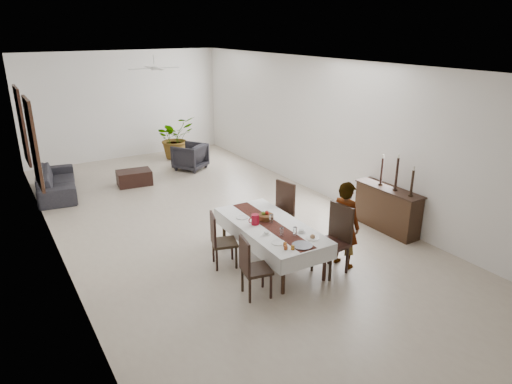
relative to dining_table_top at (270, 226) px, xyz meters
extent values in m
cube|color=#BDAE96|center=(-0.10, 1.97, -0.64)|extent=(6.00, 12.00, 0.00)
cube|color=white|center=(-0.10, 1.97, 2.56)|extent=(6.00, 12.00, 0.02)
cube|color=white|center=(-0.10, 7.97, 0.96)|extent=(6.00, 0.02, 3.20)
cube|color=white|center=(-0.10, -4.03, 0.96)|extent=(6.00, 0.02, 3.20)
cube|color=white|center=(-3.10, 1.97, 0.96)|extent=(0.02, 12.00, 3.20)
cube|color=white|center=(2.90, 1.97, 0.96)|extent=(0.02, 12.00, 3.20)
cube|color=black|center=(0.00, 0.00, 0.00)|extent=(0.95, 2.16, 0.04)
cylinder|color=black|center=(-0.42, -1.00, -0.33)|extent=(0.06, 0.06, 0.62)
cylinder|color=black|center=(0.36, -1.02, -0.33)|extent=(0.06, 0.06, 0.62)
cylinder|color=black|center=(-0.36, 1.02, -0.33)|extent=(0.06, 0.06, 0.62)
cylinder|color=black|center=(0.42, 1.00, -0.33)|extent=(0.06, 0.06, 0.62)
cube|color=white|center=(0.00, 0.00, 0.03)|extent=(1.11, 2.32, 0.01)
cube|color=white|center=(-0.52, 0.01, -0.10)|extent=(0.07, 2.29, 0.27)
cube|color=white|center=(0.52, -0.01, -0.10)|extent=(0.07, 2.29, 0.27)
cube|color=silver|center=(-0.03, -1.14, -0.10)|extent=(1.05, 0.04, 0.27)
cube|color=white|center=(0.03, 1.14, -0.10)|extent=(1.05, 0.04, 0.27)
cube|color=#4F1F16|center=(0.00, 0.00, 0.03)|extent=(0.37, 2.23, 0.00)
cylinder|color=maroon|center=(-0.22, 0.14, 0.12)|extent=(0.14, 0.14, 0.18)
torus|color=maroon|center=(-0.29, 0.14, 0.12)|extent=(0.11, 0.02, 0.11)
cylinder|color=white|center=(0.09, -0.58, 0.11)|extent=(0.06, 0.06, 0.15)
cylinder|color=silver|center=(-0.10, -0.49, 0.11)|extent=(0.06, 0.06, 0.15)
cylinder|color=white|center=(0.05, 0.04, 0.11)|extent=(0.06, 0.06, 0.15)
cylinder|color=white|center=(0.25, -0.54, 0.06)|extent=(0.08, 0.08, 0.05)
cylinder|color=silver|center=(0.25, -0.54, 0.04)|extent=(0.13, 0.13, 0.01)
cylinder|color=white|center=(-0.28, -0.30, 0.06)|extent=(0.08, 0.08, 0.05)
cylinder|color=white|center=(-0.28, -0.30, 0.04)|extent=(0.13, 0.13, 0.01)
cylinder|color=white|center=(0.27, -0.81, 0.04)|extent=(0.21, 0.21, 0.01)
sphere|color=tan|center=(0.27, -0.81, 0.06)|extent=(0.08, 0.08, 0.08)
cylinder|color=white|center=(-0.29, -0.66, 0.04)|extent=(0.21, 0.21, 0.01)
cylinder|color=silver|center=(-0.27, 0.50, 0.04)|extent=(0.21, 0.21, 0.01)
cylinder|color=#44454A|center=(-0.03, -0.93, 0.04)|extent=(0.32, 0.32, 0.02)
cylinder|color=#915815|center=(-0.22, -0.95, 0.07)|extent=(0.06, 0.06, 0.07)
cylinder|color=#923D15|center=(-0.31, -0.90, 0.07)|extent=(0.06, 0.06, 0.07)
cylinder|color=#914615|center=(-0.26, -0.81, 0.07)|extent=(0.06, 0.06, 0.07)
cylinder|color=brown|center=(0.05, 0.22, 0.08)|extent=(0.27, 0.27, 0.09)
sphere|color=maroon|center=(0.08, 0.24, 0.14)|extent=(0.08, 0.08, 0.08)
sphere|color=olive|center=(0.02, 0.25, 0.14)|extent=(0.07, 0.07, 0.07)
cube|color=black|center=(0.61, -0.86, -0.14)|extent=(0.54, 0.54, 0.06)
cylinder|color=black|center=(0.83, -1.04, -0.40)|extent=(0.05, 0.05, 0.48)
cylinder|color=black|center=(0.78, -0.64, -0.40)|extent=(0.05, 0.05, 0.48)
cylinder|color=black|center=(0.43, -1.09, -0.40)|extent=(0.05, 0.05, 0.48)
cylinder|color=black|center=(0.39, -0.69, -0.40)|extent=(0.05, 0.05, 0.48)
cube|color=black|center=(0.83, -0.84, 0.20)|extent=(0.10, 0.49, 0.62)
cube|color=black|center=(0.58, 0.64, -0.16)|extent=(0.56, 0.56, 0.05)
cylinder|color=black|center=(0.81, 0.50, -0.42)|extent=(0.06, 0.06, 0.46)
cylinder|color=black|center=(0.72, 0.87, -0.42)|extent=(0.06, 0.06, 0.46)
cylinder|color=black|center=(0.44, 0.41, -0.42)|extent=(0.06, 0.06, 0.46)
cylinder|color=black|center=(0.35, 0.78, -0.42)|extent=(0.06, 0.06, 0.46)
cube|color=black|center=(0.79, 0.69, 0.16)|extent=(0.15, 0.46, 0.59)
cube|color=black|center=(-0.78, -0.82, -0.22)|extent=(0.48, 0.48, 0.05)
cylinder|color=black|center=(-0.91, -0.62, -0.44)|extent=(0.05, 0.05, 0.40)
cylinder|color=black|center=(-0.98, -0.95, -0.44)|extent=(0.05, 0.05, 0.40)
cylinder|color=black|center=(-0.59, -0.69, -0.44)|extent=(0.05, 0.05, 0.40)
cylinder|color=black|center=(-0.65, -1.01, -0.44)|extent=(0.05, 0.05, 0.40)
cube|color=black|center=(-0.96, -0.78, 0.06)|extent=(0.11, 0.41, 0.52)
cube|color=black|center=(-0.76, 0.25, -0.22)|extent=(0.50, 0.50, 0.05)
cylinder|color=black|center=(-0.87, 0.46, -0.45)|extent=(0.05, 0.05, 0.40)
cylinder|color=black|center=(-0.97, 0.14, -0.45)|extent=(0.05, 0.05, 0.40)
cylinder|color=black|center=(-0.55, 0.36, -0.45)|extent=(0.05, 0.05, 0.40)
cylinder|color=black|center=(-0.65, 0.04, -0.45)|extent=(0.05, 0.05, 0.40)
cube|color=black|center=(-0.94, 0.30, 0.05)|extent=(0.15, 0.40, 0.51)
imported|color=gray|center=(0.96, -0.79, 0.11)|extent=(0.46, 0.61, 1.50)
cube|color=black|center=(2.68, -0.14, -0.22)|extent=(0.38, 1.42, 0.85)
cube|color=black|center=(2.68, -0.14, 0.22)|extent=(0.42, 1.47, 0.03)
cylinder|color=black|center=(2.68, -0.66, 0.25)|extent=(0.09, 0.09, 0.03)
cylinder|color=black|center=(2.68, -0.66, 0.50)|extent=(0.05, 0.05, 0.47)
cylinder|color=silver|center=(2.68, -0.66, 0.77)|extent=(0.03, 0.03, 0.08)
cylinder|color=black|center=(2.68, -0.28, 0.25)|extent=(0.09, 0.09, 0.03)
cylinder|color=black|center=(2.68, -0.28, 0.57)|extent=(0.05, 0.05, 0.61)
cylinder|color=silver|center=(2.68, -0.28, 0.91)|extent=(0.03, 0.03, 0.08)
cylinder|color=black|center=(2.68, 0.10, 0.25)|extent=(0.09, 0.09, 0.03)
cylinder|color=black|center=(2.68, 0.10, 0.52)|extent=(0.05, 0.05, 0.52)
cylinder|color=beige|center=(2.68, 0.10, 0.82)|extent=(0.03, 0.03, 0.08)
imported|color=#2A282E|center=(-2.59, 5.51, -0.33)|extent=(1.14, 2.23, 0.62)
imported|color=#252327|center=(1.01, 5.72, -0.28)|extent=(1.10, 1.11, 0.74)
cube|color=black|center=(-0.78, 5.20, -0.46)|extent=(0.91, 0.66, 0.38)
imported|color=#305E25|center=(1.12, 7.07, -0.01)|extent=(1.35, 1.24, 1.28)
cube|color=black|center=(-3.06, 4.17, 0.96)|extent=(0.06, 1.05, 1.85)
cube|color=white|center=(-3.03, 4.17, 0.96)|extent=(0.01, 0.90, 1.70)
cube|color=black|center=(-3.06, 6.27, 0.96)|extent=(0.06, 1.05, 1.85)
cube|color=silver|center=(-3.03, 6.27, 0.96)|extent=(0.01, 0.90, 1.70)
cylinder|color=white|center=(-0.10, 4.97, 2.46)|extent=(0.04, 0.04, 0.20)
cylinder|color=silver|center=(-0.10, 4.97, 2.26)|extent=(0.16, 0.16, 0.08)
cube|color=white|center=(-0.10, 5.32, 2.26)|extent=(0.10, 0.55, 0.01)
cube|color=white|center=(-0.10, 4.62, 2.26)|extent=(0.10, 0.55, 0.01)
cube|color=silver|center=(0.25, 4.97, 2.26)|extent=(0.55, 0.10, 0.01)
cube|color=silver|center=(-0.45, 4.97, 2.26)|extent=(0.55, 0.10, 0.01)
camera|label=1|loc=(-3.92, -5.93, 3.20)|focal=32.00mm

